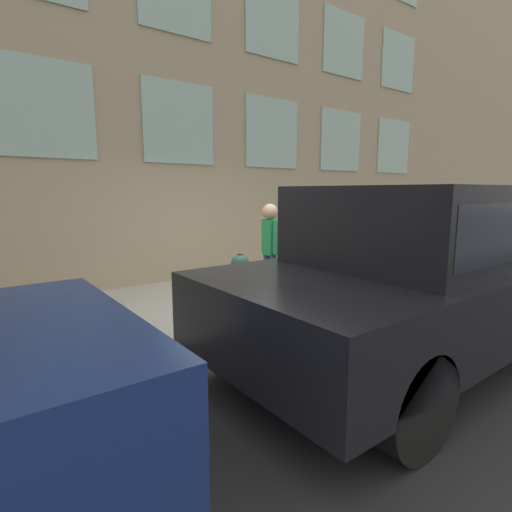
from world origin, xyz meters
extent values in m
plane|color=#2D2D30|center=(0.00, 0.00, 0.00)|extent=(80.00, 80.00, 0.00)
cube|color=#B2ADA3|center=(1.49, 0.00, 0.08)|extent=(2.98, 60.00, 0.16)
cube|color=tan|center=(3.13, 0.00, 4.49)|extent=(0.30, 40.00, 8.99)
cube|color=#9EBCB2|center=(2.96, -6.46, 3.02)|extent=(0.03, 1.38, 1.43)
cube|color=#9EBCB2|center=(2.96, -4.31, 3.02)|extent=(0.03, 1.38, 1.43)
cube|color=#9EBCB2|center=(2.96, -2.15, 3.02)|extent=(0.03, 1.38, 1.43)
cube|color=#9EBCB2|center=(2.96, 0.00, 3.02)|extent=(0.03, 1.38, 1.43)
cube|color=#9EBCB2|center=(2.96, 2.15, 3.02)|extent=(0.03, 1.38, 1.43)
cube|color=#9EBCB2|center=(2.96, -6.46, 5.22)|extent=(0.03, 1.38, 1.43)
cube|color=#9EBCB2|center=(2.96, -4.31, 5.22)|extent=(0.03, 1.38, 1.43)
cube|color=#9EBCB2|center=(2.96, -2.15, 5.22)|extent=(0.03, 1.38, 1.43)
cylinder|color=#2D7260|center=(0.43, 0.44, 0.18)|extent=(0.32, 0.32, 0.04)
cylinder|color=#2D7260|center=(0.43, 0.44, 0.52)|extent=(0.23, 0.23, 0.72)
sphere|color=#2C5D50|center=(0.43, 0.44, 0.88)|extent=(0.25, 0.25, 0.25)
cylinder|color=black|center=(0.43, 0.44, 0.95)|extent=(0.08, 0.08, 0.10)
cylinder|color=#2D7260|center=(0.43, 0.27, 0.60)|extent=(0.09, 0.10, 0.09)
cylinder|color=#2D7260|center=(0.43, 0.60, 0.60)|extent=(0.09, 0.10, 0.09)
cylinder|color=navy|center=(0.73, -0.36, 0.51)|extent=(0.10, 0.10, 0.71)
cylinder|color=navy|center=(0.88, -0.36, 0.51)|extent=(0.10, 0.10, 0.71)
cube|color=#268C4C|center=(0.80, -0.36, 1.13)|extent=(0.19, 0.13, 0.53)
cylinder|color=#268C4C|center=(0.67, -0.36, 1.14)|extent=(0.08, 0.08, 0.50)
cylinder|color=#268C4C|center=(0.94, -0.36, 1.14)|extent=(0.08, 0.08, 0.50)
sphere|color=tan|center=(0.80, -0.36, 1.51)|extent=(0.24, 0.24, 0.24)
cylinder|color=black|center=(-2.45, 0.99, 0.38)|extent=(0.24, 0.77, 0.77)
cylinder|color=black|center=(-0.61, 0.99, 0.38)|extent=(0.24, 0.77, 0.77)
cylinder|color=black|center=(-0.61, -1.77, 0.38)|extent=(0.24, 0.77, 0.77)
cube|color=black|center=(-1.53, -0.39, 0.73)|extent=(2.08, 4.46, 0.70)
cube|color=black|center=(-1.53, -0.39, 1.47)|extent=(1.83, 2.14, 0.78)
cube|color=#1E232D|center=(-1.53, -0.39, 1.47)|extent=(1.84, 1.97, 0.50)
camera|label=1|loc=(-3.82, 3.36, 1.82)|focal=28.00mm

